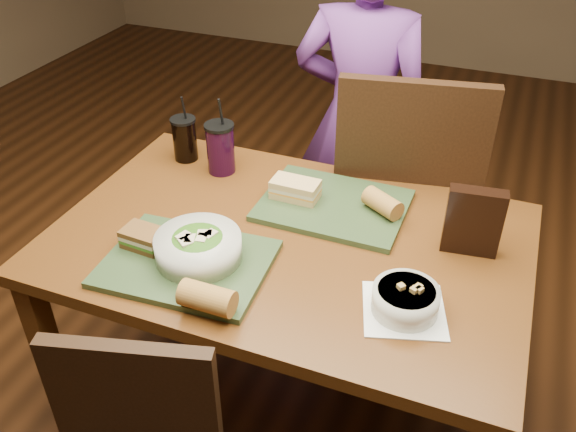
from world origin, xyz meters
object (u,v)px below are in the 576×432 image
(diner, at_px, (361,121))
(salad_bowl, at_px, (198,246))
(tray_far, at_px, (333,205))
(baguette_near, at_px, (207,298))
(sandwich_near, at_px, (144,238))
(chip_bag, at_px, (473,222))
(chair_far, at_px, (410,200))
(soup_bowl, at_px, (405,300))
(sandwich_far, at_px, (295,189))
(cup_cola, at_px, (185,139))
(tray_near, at_px, (187,263))
(cup_berry, at_px, (221,148))
(dining_table, at_px, (288,262))
(baguette_far, at_px, (383,203))

(diner, distance_m, salad_bowl, 1.02)
(tray_far, bearing_deg, baguette_near, -104.08)
(salad_bowl, height_order, sandwich_near, salad_bowl)
(sandwich_near, distance_m, chip_bag, 0.87)
(chair_far, height_order, baguette_near, chair_far)
(soup_bowl, height_order, sandwich_far, soup_bowl)
(sandwich_far, height_order, cup_cola, cup_cola)
(tray_near, bearing_deg, salad_bowl, 46.04)
(salad_bowl, bearing_deg, tray_far, 56.65)
(tray_near, bearing_deg, diner, 80.26)
(diner, bearing_deg, sandwich_near, 71.71)
(salad_bowl, bearing_deg, cup_berry, 109.53)
(baguette_near, relative_size, cup_cola, 0.58)
(dining_table, height_order, soup_bowl, soup_bowl)
(chair_far, bearing_deg, dining_table, -114.25)
(tray_near, relative_size, baguette_far, 3.57)
(diner, bearing_deg, soup_bowl, 110.16)
(chip_bag, bearing_deg, dining_table, -172.49)
(tray_far, xyz_separation_m, cup_cola, (-0.55, 0.10, 0.07))
(soup_bowl, distance_m, cup_cola, 0.96)
(sandwich_far, xyz_separation_m, baguette_near, (-0.02, -0.52, 0.00))
(sandwich_far, relative_size, cup_berry, 0.55)
(salad_bowl, xyz_separation_m, cup_berry, (-0.16, 0.45, 0.03))
(salad_bowl, bearing_deg, diner, 81.35)
(soup_bowl, bearing_deg, dining_table, 154.47)
(salad_bowl, relative_size, soup_bowl, 0.94)
(tray_near, xyz_separation_m, chip_bag, (0.67, 0.33, 0.09))
(tray_far, relative_size, cup_cola, 1.85)
(tray_near, relative_size, sandwich_far, 2.96)
(chair_far, height_order, sandwich_far, chair_far)
(dining_table, xyz_separation_m, sandwich_far, (-0.04, 0.17, 0.14))
(chair_far, height_order, tray_near, chair_far)
(diner, relative_size, baguette_far, 12.46)
(chair_far, xyz_separation_m, soup_bowl, (0.12, -0.71, 0.18))
(chip_bag, bearing_deg, cup_berry, 163.53)
(baguette_far, xyz_separation_m, chip_bag, (0.26, -0.07, 0.05))
(sandwich_far, bearing_deg, sandwich_near, -127.95)
(sandwich_near, bearing_deg, chip_bag, 21.62)
(chip_bag, bearing_deg, sandwich_far, 167.64)
(salad_bowl, height_order, sandwich_far, salad_bowl)
(soup_bowl, bearing_deg, tray_far, 129.21)
(tray_near, xyz_separation_m, sandwich_far, (0.15, 0.39, 0.04))
(chair_far, distance_m, baguette_far, 0.40)
(salad_bowl, xyz_separation_m, soup_bowl, (0.54, 0.02, -0.02))
(sandwich_far, height_order, cup_berry, cup_berry)
(dining_table, distance_m, cup_berry, 0.46)
(tray_near, bearing_deg, baguette_near, -45.55)
(sandwich_near, bearing_deg, tray_far, 43.37)
(tray_far, distance_m, baguette_far, 0.15)
(tray_far, height_order, cup_cola, cup_cola)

